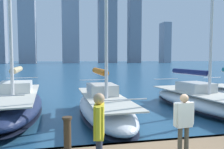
{
  "coord_description": "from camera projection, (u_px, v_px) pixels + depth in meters",
  "views": [
    {
      "loc": [
        2.48,
        4.66,
        3.03
      ],
      "look_at": [
        0.15,
        -6.76,
        2.2
      ],
      "focal_mm": 35.0,
      "sensor_mm": 36.0,
      "label": 1
    }
  ],
  "objects": [
    {
      "name": "person_yellow_shirt",
      "position": [
        99.0,
        126.0,
        4.47
      ],
      "size": [
        0.29,
        0.63,
        1.74
      ],
      "color": "#2D3347",
      "rests_on": "dock_pier"
    },
    {
      "name": "city_skyline",
      "position": [
        68.0,
        28.0,
        161.37
      ],
      "size": [
        162.33,
        22.14,
        53.9
      ],
      "color": "#8791A1",
      "rests_on": "ground"
    },
    {
      "name": "sailboat_navy",
      "position": [
        201.0,
        100.0,
        12.98
      ],
      "size": [
        3.77,
        8.82,
        11.27
      ],
      "color": "silver",
      "rests_on": "ground"
    },
    {
      "name": "mooring_post",
      "position": [
        67.0,
        133.0,
        5.76
      ],
      "size": [
        0.26,
        0.26,
        0.91
      ],
      "color": "#423323",
      "rests_on": "dock_pier"
    },
    {
      "name": "sailboat_tan",
      "position": [
        15.0,
        103.0,
        11.47
      ],
      "size": [
        3.43,
        8.73,
        11.73
      ],
      "color": "navy",
      "rests_on": "ground"
    },
    {
      "name": "sailboat_orange",
      "position": [
        104.0,
        106.0,
        10.89
      ],
      "size": [
        2.63,
        7.98,
        11.28
      ],
      "color": "white",
      "rests_on": "ground"
    },
    {
      "name": "person_white_shirt",
      "position": [
        184.0,
        119.0,
        5.41
      ],
      "size": [
        0.58,
        0.22,
        1.57
      ],
      "color": "#4C473D",
      "rests_on": "dock_pier"
    }
  ]
}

